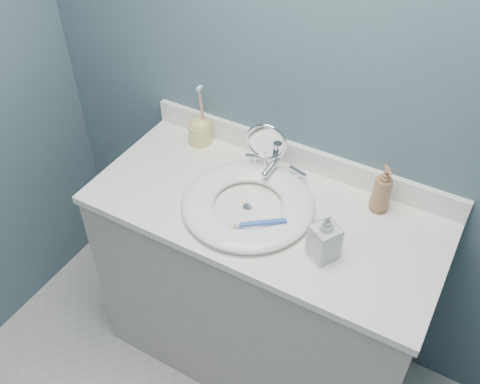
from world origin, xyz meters
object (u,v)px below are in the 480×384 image
Objects in this scene: soap_bottle_amber at (382,189)px; makeup_mirror at (266,148)px; toothbrush_holder at (200,130)px; soap_bottle_clear at (325,235)px.

makeup_mirror is at bearing 143.34° from soap_bottle_amber.
soap_bottle_clear is at bearing -25.10° from toothbrush_holder.
toothbrush_holder is at bearing 160.42° from makeup_mirror.
soap_bottle_amber is (0.42, 0.03, -0.03)m from makeup_mirror.
makeup_mirror is 1.23× the size of soap_bottle_amber.
makeup_mirror is at bearing -8.68° from toothbrush_holder.
soap_bottle_clear is 0.71m from toothbrush_holder.
soap_bottle_amber is at bearing 103.96° from soap_bottle_clear.
makeup_mirror is 0.42m from soap_bottle_clear.
soap_bottle_amber is 0.30m from soap_bottle_clear.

